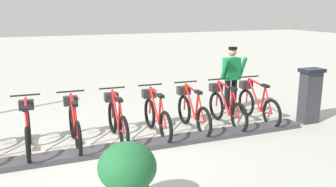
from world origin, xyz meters
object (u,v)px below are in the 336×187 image
(bike_docked_1, at_px, (226,107))
(bike_docked_5, at_px, (74,124))
(worker_near_rack, at_px, (231,76))
(bike_docked_2, at_px, (192,111))
(payment_kiosk, at_px, (310,95))
(bike_docked_3, at_px, (156,115))
(bike_docked_6, at_px, (28,130))
(planter_bush, at_px, (127,175))
(bike_docked_4, at_px, (117,119))
(bike_docked_0, at_px, (257,103))

(bike_docked_1, height_order, bike_docked_5, same)
(worker_near_rack, bearing_deg, bike_docked_2, 122.49)
(payment_kiosk, bearing_deg, bike_docked_3, 80.94)
(bike_docked_6, bearing_deg, worker_near_rack, -78.37)
(bike_docked_2, bearing_deg, bike_docked_3, 90.00)
(payment_kiosk, height_order, bike_docked_1, payment_kiosk)
(bike_docked_3, bearing_deg, worker_near_rack, -67.32)
(planter_bush, bearing_deg, bike_docked_3, -27.26)
(bike_docked_4, relative_size, worker_near_rack, 1.04)
(payment_kiosk, relative_size, bike_docked_6, 0.74)
(payment_kiosk, height_order, bike_docked_0, payment_kiosk)
(bike_docked_5, bearing_deg, planter_bush, -174.17)
(bike_docked_0, bearing_deg, bike_docked_3, 90.00)
(bike_docked_2, bearing_deg, worker_near_rack, -57.51)
(bike_docked_5, bearing_deg, payment_kiosk, -96.18)
(bike_docked_0, height_order, bike_docked_3, same)
(bike_docked_1, height_order, worker_near_rack, worker_near_rack)
(bike_docked_0, distance_m, bike_docked_4, 3.39)
(planter_bush, bearing_deg, worker_near_rack, -45.78)
(bike_docked_6, xyz_separation_m, planter_bush, (-2.74, -1.13, 0.11))
(payment_kiosk, xyz_separation_m, bike_docked_1, (0.57, 1.89, -0.24))
(bike_docked_5, bearing_deg, bike_docked_1, -90.00)
(bike_docked_2, height_order, planter_bush, bike_docked_2)
(bike_docked_0, xyz_separation_m, bike_docked_1, (0.00, 0.85, 0.00))
(worker_near_rack, height_order, planter_bush, worker_near_rack)
(bike_docked_3, xyz_separation_m, bike_docked_4, (0.00, 0.85, 0.00))
(payment_kiosk, distance_m, bike_docked_2, 2.81)
(bike_docked_1, bearing_deg, planter_bush, 131.44)
(bike_docked_4, relative_size, bike_docked_5, 1.00)
(planter_bush, bearing_deg, bike_docked_4, -11.67)
(bike_docked_6, xyz_separation_m, worker_near_rack, (1.03, -5.00, 0.48))
(bike_docked_0, relative_size, bike_docked_3, 1.00)
(payment_kiosk, height_order, bike_docked_5, payment_kiosk)
(worker_near_rack, bearing_deg, bike_docked_3, 112.68)
(payment_kiosk, relative_size, bike_docked_3, 0.74)
(bike_docked_4, xyz_separation_m, bike_docked_5, (0.00, 0.85, 0.00))
(bike_docked_4, relative_size, bike_docked_6, 1.00)
(bike_docked_5, bearing_deg, bike_docked_4, -90.00)
(bike_docked_5, xyz_separation_m, worker_near_rack, (1.03, -4.16, 0.48))
(bike_docked_0, bearing_deg, bike_docked_1, 90.00)
(bike_docked_1, bearing_deg, bike_docked_5, 90.00)
(bike_docked_2, distance_m, bike_docked_6, 3.39)
(worker_near_rack, bearing_deg, bike_docked_4, 107.28)
(bike_docked_1, xyz_separation_m, bike_docked_4, (0.00, 2.54, 0.00))
(bike_docked_6, relative_size, worker_near_rack, 1.04)
(payment_kiosk, xyz_separation_m, bike_docked_3, (0.57, 3.59, -0.24))
(bike_docked_5, bearing_deg, bike_docked_0, -90.00)
(bike_docked_0, height_order, bike_docked_6, same)
(bike_docked_0, distance_m, bike_docked_3, 2.54)
(bike_docked_0, height_order, worker_near_rack, worker_near_rack)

